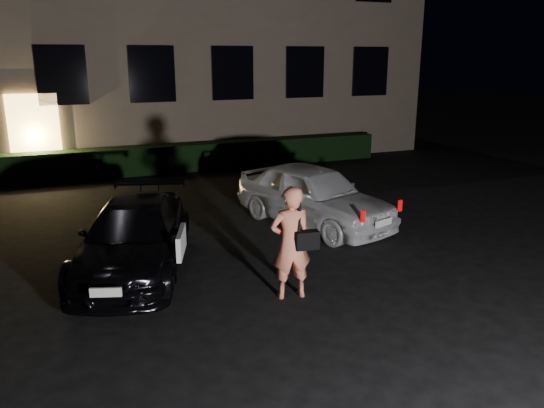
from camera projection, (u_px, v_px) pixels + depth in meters
name	position (u px, v px, depth m)	size (l,w,h in m)	color
ground	(300.00, 322.00, 7.33)	(80.00, 80.00, 0.00)	black
hedge	(160.00, 159.00, 16.60)	(15.00, 0.70, 0.85)	black
sedan	(135.00, 236.00, 9.03)	(2.79, 4.30, 1.16)	black
hatch	(313.00, 195.00, 11.39)	(2.69, 4.18, 1.32)	white
man	(291.00, 243.00, 7.87)	(0.72, 0.48, 1.73)	#E87C5C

